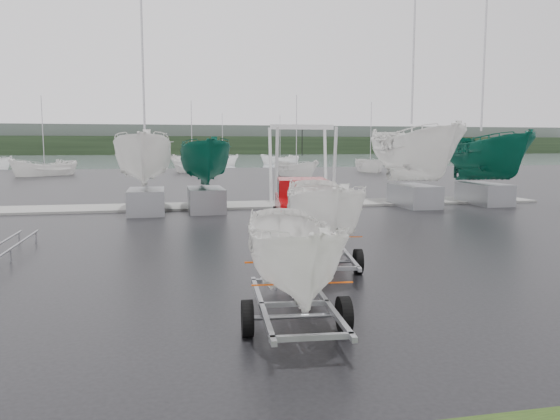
# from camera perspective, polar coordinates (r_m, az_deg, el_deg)

# --- Properties ---
(ground_plane) EXTENTS (120.00, 120.00, 0.00)m
(ground_plane) POSITION_cam_1_polar(r_m,az_deg,el_deg) (15.39, 6.17, -4.79)
(ground_plane) COLOR black
(ground_plane) RESTS_ON ground
(lake) EXTENTS (300.00, 300.00, 0.00)m
(lake) POSITION_cam_1_polar(r_m,az_deg,el_deg) (114.45, -9.69, 5.15)
(lake) COLOR gray
(lake) RESTS_ON ground
(dock) EXTENTS (30.00, 3.00, 0.12)m
(dock) POSITION_cam_1_polar(r_m,az_deg,el_deg) (27.89, -2.18, 0.55)
(dock) COLOR gray
(dock) RESTS_ON ground
(treeline) EXTENTS (300.00, 8.00, 6.00)m
(treeline) POSITION_cam_1_polar(r_m,az_deg,el_deg) (184.37, -10.62, 6.65)
(treeline) COLOR black
(treeline) RESTS_ON ground
(far_hill) EXTENTS (300.00, 6.00, 10.00)m
(far_hill) POSITION_cam_1_polar(r_m,az_deg,el_deg) (192.38, -10.70, 7.24)
(far_hill) COLOR #4C5651
(far_hill) RESTS_ON ground
(pickup_truck) EXTENTS (2.81, 5.83, 1.86)m
(pickup_truck) POSITION_cam_1_polar(r_m,az_deg,el_deg) (19.45, 2.45, 0.56)
(pickup_truck) COLOR maroon
(pickup_truck) RESTS_ON ground
(trailer_hitched) EXTENTS (2.06, 3.75, 5.21)m
(trailer_hitched) POSITION_cam_1_polar(r_m,az_deg,el_deg) (13.09, 4.73, 5.63)
(trailer_hitched) COLOR #92959A
(trailer_hitched) RESTS_ON ground
(trailer_parked) EXTENTS (1.82, 3.68, 4.42)m
(trailer_parked) POSITION_cam_1_polar(r_m,az_deg,el_deg) (8.85, 1.56, 2.47)
(trailer_parked) COLOR #92959A
(trailer_parked) RESTS_ON ground
(boat_hoist) EXTENTS (3.30, 2.18, 4.12)m
(boat_hoist) POSITION_cam_1_polar(r_m,az_deg,el_deg) (28.19, 2.32, 5.95)
(boat_hoist) COLOR silver
(boat_hoist) RESTS_ON ground
(keelboat_0) EXTENTS (2.53, 3.20, 10.71)m
(keelboat_0) POSITION_cam_1_polar(r_m,az_deg,el_deg) (25.35, -14.01, 8.74)
(keelboat_0) COLOR #92959A
(keelboat_0) RESTS_ON ground
(keelboat_1) EXTENTS (2.28, 3.20, 7.15)m
(keelboat_1) POSITION_cam_1_polar(r_m,az_deg,el_deg) (25.59, -7.86, 7.88)
(keelboat_1) COLOR #92959A
(keelboat_1) RESTS_ON ground
(keelboat_2) EXTENTS (2.96, 3.20, 11.15)m
(keelboat_2) POSITION_cam_1_polar(r_m,az_deg,el_deg) (28.19, 14.06, 9.91)
(keelboat_2) COLOR #92959A
(keelboat_2) RESTS_ON ground
(keelboat_3) EXTENTS (2.64, 3.20, 10.82)m
(keelboat_3) POSITION_cam_1_polar(r_m,az_deg,el_deg) (30.43, 20.81, 8.48)
(keelboat_3) COLOR #92959A
(keelboat_3) RESTS_ON ground
(mast_rack_0) EXTENTS (0.56, 6.50, 0.06)m
(mast_rack_0) POSITION_cam_1_polar(r_m,az_deg,el_deg) (16.13, -27.23, -3.71)
(mast_rack_0) COLOR #92959A
(mast_rack_0) RESTS_ON ground
(moored_boat_0) EXTENTS (3.85, 3.84, 11.59)m
(moored_boat_0) POSITION_cam_1_polar(r_m,az_deg,el_deg) (60.09, -23.35, 3.30)
(moored_boat_0) COLOR white
(moored_boat_0) RESTS_ON ground
(moored_boat_1) EXTENTS (4.15, 4.18, 12.04)m
(moored_boat_1) POSITION_cam_1_polar(r_m,az_deg,el_deg) (61.98, -9.14, 3.86)
(moored_boat_1) COLOR white
(moored_boat_1) RESTS_ON ground
(moored_boat_2) EXTENTS (3.28, 3.32, 11.40)m
(moored_boat_2) POSITION_cam_1_polar(r_m,az_deg,el_deg) (54.56, 1.72, 3.56)
(moored_boat_2) COLOR white
(moored_boat_2) RESTS_ON ground
(moored_boat_3) EXTENTS (2.64, 2.70, 11.39)m
(moored_boat_3) POSITION_cam_1_polar(r_m,az_deg,el_deg) (64.37, 9.40, 3.96)
(moored_boat_3) COLOR white
(moored_boat_3) RESTS_ON ground
(moored_boat_5) EXTENTS (3.67, 3.69, 11.48)m
(moored_boat_5) POSITION_cam_1_polar(r_m,az_deg,el_deg) (85.94, -6.00, 4.70)
(moored_boat_5) COLOR white
(moored_boat_5) RESTS_ON ground
(moored_boat_7) EXTENTS (2.55, 2.48, 11.27)m
(moored_boat_7) POSITION_cam_1_polar(r_m,az_deg,el_deg) (90.50, 0.00, 4.84)
(moored_boat_7) COLOR white
(moored_boat_7) RESTS_ON ground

